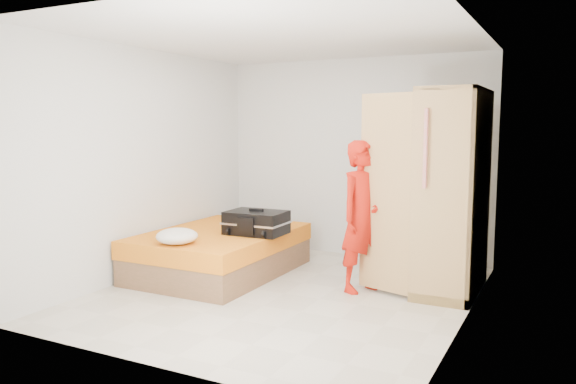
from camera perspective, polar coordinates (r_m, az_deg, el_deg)
The scene contains 7 objects.
room at distance 5.66m, azimuth -0.35°, elevation 2.41°, with size 4.00×4.02×2.60m.
bed at distance 6.67m, azimuth -6.92°, elevation -6.08°, with size 1.42×2.02×0.50m.
wardrobe at distance 6.03m, azimuth 15.89°, elevation -0.46°, with size 1.15×1.20×2.10m.
person at distance 5.89m, azimuth 7.56°, elevation -2.47°, with size 0.58×0.38×1.58m, color red.
suitcase at distance 6.42m, azimuth -3.25°, elevation -3.12°, with size 0.68×0.52×0.29m.
round_cushion at distance 5.98m, azimuth -11.22°, elevation -4.42°, with size 0.44×0.44×0.17m, color white.
pillow at distance 7.41m, azimuth -4.36°, elevation -2.45°, with size 0.50×0.26×0.09m, color white.
Camera 1 is at (2.59, -5.01, 1.73)m, focal length 35.00 mm.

